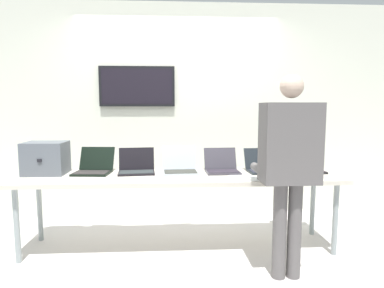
{
  "coord_description": "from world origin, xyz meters",
  "views": [
    {
      "loc": [
        -0.05,
        -3.14,
        1.39
      ],
      "look_at": [
        0.13,
        0.09,
        1.02
      ],
      "focal_mm": 30.84,
      "sensor_mm": 36.0,
      "label": 1
    }
  ],
  "objects_px": {
    "laptop_station_2": "(180,166)",
    "equipment_box": "(46,158)",
    "laptop_station_1": "(137,167)",
    "laptop_station_5": "(303,165)",
    "laptop_station_0": "(94,167)",
    "person": "(289,158)",
    "workbench": "(180,179)",
    "laptop_station_3": "(222,167)",
    "laptop_station_4": "(262,166)"
  },
  "relations": [
    {
      "from": "laptop_station_2",
      "to": "equipment_box",
      "type": "bearing_deg",
      "value": -179.28
    },
    {
      "from": "laptop_station_1",
      "to": "laptop_station_5",
      "type": "relative_size",
      "value": 0.96
    },
    {
      "from": "laptop_station_0",
      "to": "person",
      "type": "relative_size",
      "value": 0.23
    },
    {
      "from": "workbench",
      "to": "person",
      "type": "distance_m",
      "value": 1.1
    },
    {
      "from": "workbench",
      "to": "equipment_box",
      "type": "xyz_separation_m",
      "value": [
        -1.3,
        0.11,
        0.2
      ]
    },
    {
      "from": "laptop_station_3",
      "to": "laptop_station_4",
      "type": "bearing_deg",
      "value": -0.31
    },
    {
      "from": "equipment_box",
      "to": "laptop_station_4",
      "type": "distance_m",
      "value": 2.15
    },
    {
      "from": "laptop_station_5",
      "to": "laptop_station_2",
      "type": "bearing_deg",
      "value": -179.26
    },
    {
      "from": "laptop_station_4",
      "to": "person",
      "type": "xyz_separation_m",
      "value": [
        0.01,
        -0.74,
        0.2
      ]
    },
    {
      "from": "workbench",
      "to": "equipment_box",
      "type": "bearing_deg",
      "value": 175.03
    },
    {
      "from": "equipment_box",
      "to": "laptop_station_1",
      "type": "bearing_deg",
      "value": 0.67
    },
    {
      "from": "laptop_station_4",
      "to": "person",
      "type": "height_order",
      "value": "person"
    },
    {
      "from": "workbench",
      "to": "laptop_station_2",
      "type": "xyz_separation_m",
      "value": [
        0.01,
        0.13,
        0.11
      ]
    },
    {
      "from": "equipment_box",
      "to": "laptop_station_0",
      "type": "distance_m",
      "value": 0.46
    },
    {
      "from": "laptop_station_3",
      "to": "laptop_station_5",
      "type": "height_order",
      "value": "laptop_station_5"
    },
    {
      "from": "laptop_station_0",
      "to": "laptop_station_5",
      "type": "relative_size",
      "value": 0.96
    },
    {
      "from": "laptop_station_4",
      "to": "laptop_station_2",
      "type": "bearing_deg",
      "value": 178.98
    },
    {
      "from": "workbench",
      "to": "laptop_station_1",
      "type": "relative_size",
      "value": 8.2
    },
    {
      "from": "equipment_box",
      "to": "laptop_station_5",
      "type": "distance_m",
      "value": 2.58
    },
    {
      "from": "laptop_station_0",
      "to": "laptop_station_3",
      "type": "xyz_separation_m",
      "value": [
        1.28,
        -0.02,
        -0.0
      ]
    },
    {
      "from": "laptop_station_1",
      "to": "laptop_station_4",
      "type": "distance_m",
      "value": 1.27
    },
    {
      "from": "laptop_station_4",
      "to": "person",
      "type": "relative_size",
      "value": 0.21
    },
    {
      "from": "workbench",
      "to": "laptop_station_0",
      "type": "xyz_separation_m",
      "value": [
        -0.85,
        0.13,
        0.1
      ]
    },
    {
      "from": "workbench",
      "to": "laptop_station_0",
      "type": "relative_size",
      "value": 8.15
    },
    {
      "from": "laptop_station_2",
      "to": "laptop_station_5",
      "type": "distance_m",
      "value": 1.27
    },
    {
      "from": "person",
      "to": "laptop_station_4",
      "type": "bearing_deg",
      "value": 90.82
    },
    {
      "from": "workbench",
      "to": "laptop_station_4",
      "type": "relative_size",
      "value": 9.19
    },
    {
      "from": "laptop_station_1",
      "to": "laptop_station_3",
      "type": "height_order",
      "value": "laptop_station_1"
    },
    {
      "from": "laptop_station_3",
      "to": "person",
      "type": "distance_m",
      "value": 0.87
    },
    {
      "from": "laptop_station_2",
      "to": "laptop_station_3",
      "type": "bearing_deg",
      "value": -1.7
    },
    {
      "from": "laptop_station_1",
      "to": "laptop_station_2",
      "type": "relative_size",
      "value": 1.02
    },
    {
      "from": "laptop_station_4",
      "to": "person",
      "type": "bearing_deg",
      "value": -89.18
    },
    {
      "from": "laptop_station_0",
      "to": "workbench",
      "type": "bearing_deg",
      "value": -9.01
    },
    {
      "from": "laptop_station_1",
      "to": "laptop_station_4",
      "type": "height_order",
      "value": "laptop_station_1"
    },
    {
      "from": "person",
      "to": "laptop_station_3",
      "type": "bearing_deg",
      "value": 119.86
    },
    {
      "from": "equipment_box",
      "to": "person",
      "type": "distance_m",
      "value": 2.28
    },
    {
      "from": "laptop_station_5",
      "to": "person",
      "type": "relative_size",
      "value": 0.24
    },
    {
      "from": "laptop_station_1",
      "to": "laptop_station_3",
      "type": "bearing_deg",
      "value": -0.43
    },
    {
      "from": "equipment_box",
      "to": "laptop_station_3",
      "type": "xyz_separation_m",
      "value": [
        1.73,
        0.0,
        -0.1
      ]
    },
    {
      "from": "laptop_station_2",
      "to": "laptop_station_3",
      "type": "distance_m",
      "value": 0.42
    },
    {
      "from": "equipment_box",
      "to": "laptop_station_3",
      "type": "bearing_deg",
      "value": 0.12
    },
    {
      "from": "laptop_station_0",
      "to": "laptop_station_2",
      "type": "relative_size",
      "value": 1.03
    },
    {
      "from": "laptop_station_2",
      "to": "person",
      "type": "distance_m",
      "value": 1.15
    },
    {
      "from": "laptop_station_3",
      "to": "laptop_station_5",
      "type": "distance_m",
      "value": 0.85
    },
    {
      "from": "laptop_station_2",
      "to": "laptop_station_4",
      "type": "height_order",
      "value": "laptop_station_2"
    },
    {
      "from": "workbench",
      "to": "equipment_box",
      "type": "distance_m",
      "value": 1.32
    },
    {
      "from": "equipment_box",
      "to": "laptop_station_5",
      "type": "xyz_separation_m",
      "value": [
        2.58,
        0.03,
        -0.1
      ]
    },
    {
      "from": "workbench",
      "to": "laptop_station_3",
      "type": "xyz_separation_m",
      "value": [
        0.43,
        0.12,
        0.1
      ]
    },
    {
      "from": "laptop_station_2",
      "to": "laptop_station_3",
      "type": "relative_size",
      "value": 1.07
    },
    {
      "from": "workbench",
      "to": "laptop_station_3",
      "type": "height_order",
      "value": "laptop_station_3"
    }
  ]
}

